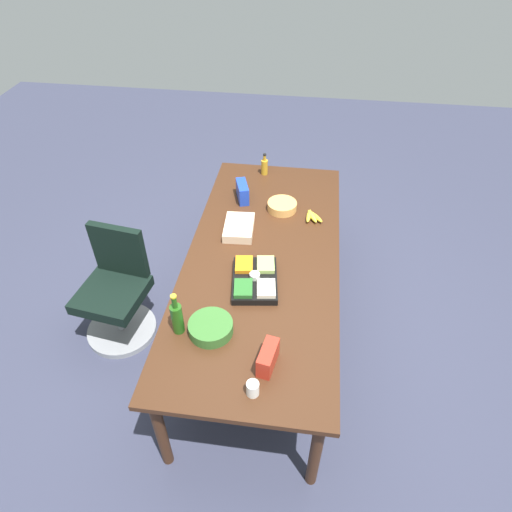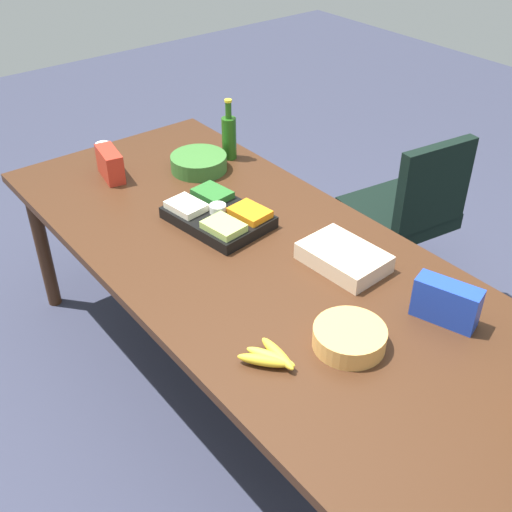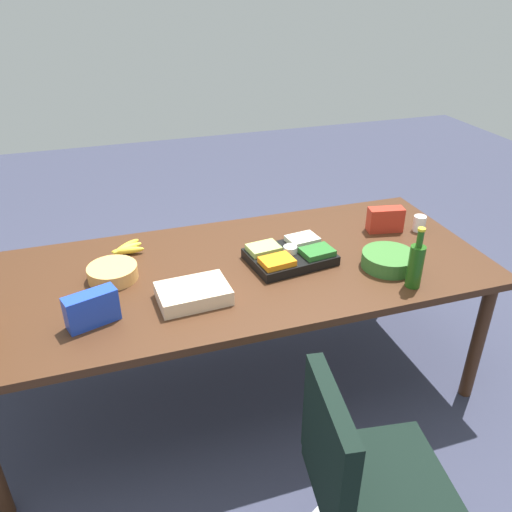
# 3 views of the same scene
# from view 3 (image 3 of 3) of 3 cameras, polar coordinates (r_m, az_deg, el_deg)

# --- Properties ---
(ground_plane) EXTENTS (10.00, 10.00, 0.00)m
(ground_plane) POSITION_cam_3_polar(r_m,az_deg,el_deg) (3.10, -1.91, -13.90)
(ground_plane) COLOR #34374B
(conference_table) EXTENTS (2.59, 1.11, 0.78)m
(conference_table) POSITION_cam_3_polar(r_m,az_deg,el_deg) (2.66, -2.17, -2.50)
(conference_table) COLOR #3F2313
(conference_table) RESTS_ON ground
(office_chair) EXTENTS (0.56, 0.56, 0.93)m
(office_chair) POSITION_cam_3_polar(r_m,az_deg,el_deg) (2.18, 12.03, -25.09)
(office_chair) COLOR gray
(office_chair) RESTS_ON ground
(chip_bag_blue) EXTENTS (0.23, 0.14, 0.15)m
(chip_bag_blue) POSITION_cam_3_polar(r_m,az_deg,el_deg) (2.30, -17.65, -5.56)
(chip_bag_blue) COLOR #1E3FBC
(chip_bag_blue) RESTS_ON conference_table
(salad_bowl) EXTENTS (0.32, 0.32, 0.08)m
(salad_bowl) POSITION_cam_3_polar(r_m,az_deg,el_deg) (2.70, 14.40, -0.43)
(salad_bowl) COLOR #356B2C
(salad_bowl) RESTS_ON conference_table
(veggie_tray) EXTENTS (0.46, 0.35, 0.09)m
(veggie_tray) POSITION_cam_3_polar(r_m,az_deg,el_deg) (2.67, 3.77, 0.12)
(veggie_tray) COLOR black
(veggie_tray) RESTS_ON conference_table
(paper_cup) EXTENTS (0.09, 0.09, 0.09)m
(paper_cup) POSITION_cam_3_polar(r_m,az_deg,el_deg) (3.13, 17.55, 3.45)
(paper_cup) COLOR white
(paper_cup) RESTS_ON conference_table
(sheet_cake) EXTENTS (0.33, 0.24, 0.07)m
(sheet_cake) POSITION_cam_3_polar(r_m,az_deg,el_deg) (2.38, -6.92, -4.13)
(sheet_cake) COLOR beige
(sheet_cake) RESTS_ON conference_table
(wine_bottle) EXTENTS (0.08, 0.08, 0.31)m
(wine_bottle) POSITION_cam_3_polar(r_m,az_deg,el_deg) (2.53, 17.18, -0.89)
(wine_bottle) COLOR #205214
(wine_bottle) RESTS_ON conference_table
(chip_bowl) EXTENTS (0.31, 0.31, 0.07)m
(chip_bowl) POSITION_cam_3_polar(r_m,az_deg,el_deg) (2.61, -15.51, -1.77)
(chip_bowl) COLOR #E2A354
(chip_bowl) RESTS_ON conference_table
(banana_bunch) EXTENTS (0.17, 0.15, 0.04)m
(banana_bunch) POSITION_cam_3_polar(r_m,az_deg,el_deg) (2.84, -13.97, 0.85)
(banana_bunch) COLOR yellow
(banana_bunch) RESTS_ON conference_table
(chip_bag_red) EXTENTS (0.21, 0.12, 0.14)m
(chip_bag_red) POSITION_cam_3_polar(r_m,az_deg,el_deg) (3.06, 14.05, 3.91)
(chip_bag_red) COLOR red
(chip_bag_red) RESTS_ON conference_table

